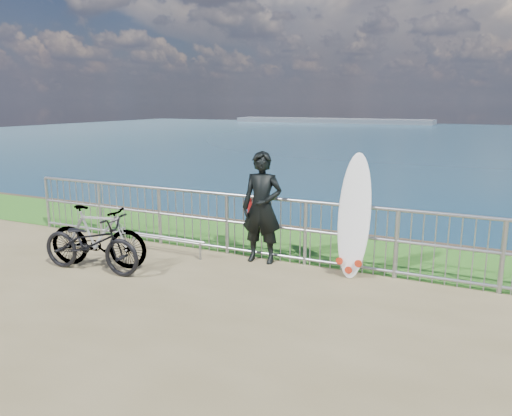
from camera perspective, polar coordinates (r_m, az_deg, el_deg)
The scene contains 8 objects.
grass_strip at distance 9.93m, azimuth 2.35°, elevation -3.80°, with size 120.00×120.00×0.00m, color #2A6C1D.
seascape at distance 160.89m, azimuth 8.60°, elevation 9.64°, with size 260.00×260.00×5.00m.
railing at distance 8.81m, azimuth -0.34°, elevation -2.03°, with size 10.06×0.10×1.13m.
surfer at distance 8.49m, azimuth 0.69°, elevation 0.05°, with size 0.70×0.46×1.92m, color black.
surfboard at distance 7.96m, azimuth 11.12°, elevation -1.38°, with size 0.53×0.48×1.97m.
bicycle_near at distance 8.53m, azimuth -18.39°, elevation -3.84°, with size 0.64×1.83×0.96m, color black.
bicycle_far at distance 8.73m, azimuth -17.63°, elevation -3.13°, with size 0.49×1.74×1.04m, color black.
bike_rack at distance 9.18m, azimuth -10.29°, elevation -3.53°, with size 1.66×0.05×0.35m.
Camera 1 is at (3.77, -6.07, 2.74)m, focal length 35.00 mm.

